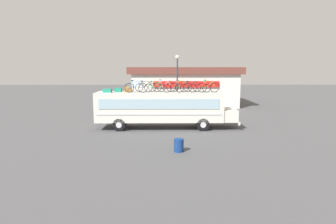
% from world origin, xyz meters
% --- Properties ---
extents(ground_plane, '(120.00, 120.00, 0.00)m').
position_xyz_m(ground_plane, '(0.00, 0.00, 0.00)').
color(ground_plane, '#4C4C4F').
extents(bus, '(11.12, 2.54, 2.89)m').
position_xyz_m(bus, '(0.23, 0.00, 1.71)').
color(bus, silver).
rests_on(bus, ground).
extents(luggage_bag_1, '(0.63, 0.54, 0.29)m').
position_xyz_m(luggage_bag_1, '(-4.02, -0.30, 3.03)').
color(luggage_bag_1, '#1E7F66').
rests_on(luggage_bag_1, bus).
extents(luggage_bag_2, '(0.53, 0.47, 0.32)m').
position_xyz_m(luggage_bag_2, '(-3.24, 0.07, 3.05)').
color(luggage_bag_2, '#1E7F66').
rests_on(luggage_bag_2, bus).
extents(luggage_bag_3, '(0.60, 0.41, 0.45)m').
position_xyz_m(luggage_bag_3, '(-2.45, 0.07, 3.12)').
color(luggage_bag_3, olive).
rests_on(luggage_bag_3, bus).
extents(rooftop_bicycle_1, '(1.77, 0.44, 0.97)m').
position_xyz_m(rooftop_bicycle_1, '(-1.79, -0.41, 3.29)').
color(rooftop_bicycle_1, black).
rests_on(rooftop_bicycle_1, bus).
extents(rooftop_bicycle_2, '(1.70, 0.44, 0.87)m').
position_xyz_m(rooftop_bicycle_2, '(-1.09, 0.43, 3.26)').
color(rooftop_bicycle_2, black).
rests_on(rooftop_bicycle_2, bus).
extents(rooftop_bicycle_3, '(1.67, 0.44, 0.86)m').
position_xyz_m(rooftop_bicycle_3, '(-0.37, 0.14, 3.25)').
color(rooftop_bicycle_3, black).
rests_on(rooftop_bicycle_3, bus).
extents(rooftop_bicycle_4, '(1.83, 0.44, 0.97)m').
position_xyz_m(rooftop_bicycle_4, '(0.37, 0.22, 3.30)').
color(rooftop_bicycle_4, black).
rests_on(rooftop_bicycle_4, bus).
extents(rooftop_bicycle_5, '(1.65, 0.44, 0.90)m').
position_xyz_m(rooftop_bicycle_5, '(1.09, -0.40, 3.27)').
color(rooftop_bicycle_5, black).
rests_on(rooftop_bicycle_5, bus).
extents(rooftop_bicycle_6, '(1.78, 0.44, 0.94)m').
position_xyz_m(rooftop_bicycle_6, '(1.73, 0.43, 3.28)').
color(rooftop_bicycle_6, black).
rests_on(rooftop_bicycle_6, bus).
extents(rooftop_bicycle_7, '(1.67, 0.44, 0.87)m').
position_xyz_m(rooftop_bicycle_7, '(2.47, 0.12, 3.26)').
color(rooftop_bicycle_7, black).
rests_on(rooftop_bicycle_7, bus).
extents(rooftop_bicycle_8, '(1.73, 0.44, 0.86)m').
position_xyz_m(rooftop_bicycle_8, '(3.12, -0.34, 3.25)').
color(rooftop_bicycle_8, black).
rests_on(rooftop_bicycle_8, bus).
extents(rooftop_bicycle_9, '(1.71, 0.44, 0.97)m').
position_xyz_m(rooftop_bicycle_9, '(3.81, -0.26, 3.29)').
color(rooftop_bicycle_9, black).
rests_on(rooftop_bicycle_9, bus).
extents(roadside_building, '(13.66, 8.51, 4.84)m').
position_xyz_m(roadside_building, '(2.89, 15.00, 2.48)').
color(roadside_building, silver).
rests_on(roadside_building, ground).
extents(trash_bin, '(0.56, 0.56, 0.75)m').
position_xyz_m(trash_bin, '(1.23, -6.74, 0.38)').
color(trash_bin, navy).
rests_on(trash_bin, ground).
extents(street_lamp, '(0.38, 0.38, 5.96)m').
position_xyz_m(street_lamp, '(1.61, 4.94, 3.78)').
color(street_lamp, '#38383D').
rests_on(street_lamp, ground).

